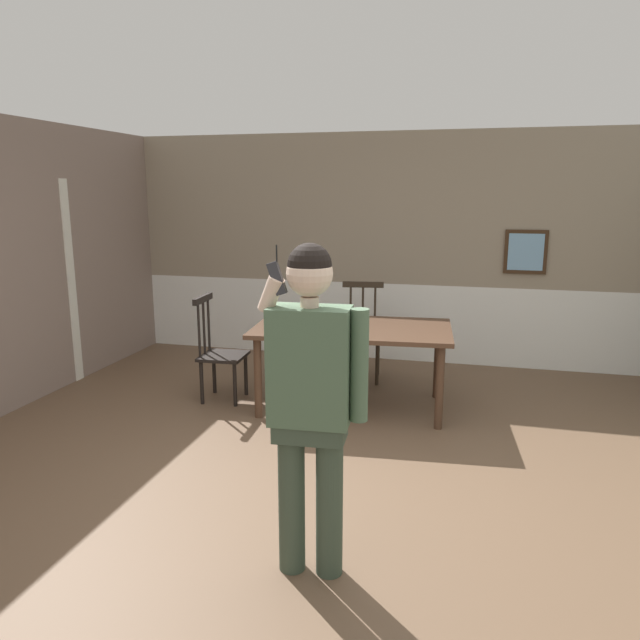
{
  "coord_description": "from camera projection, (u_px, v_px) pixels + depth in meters",
  "views": [
    {
      "loc": [
        0.92,
        -3.52,
        1.98
      ],
      "look_at": [
        0.03,
        -0.03,
        1.2
      ],
      "focal_mm": 33.71,
      "sensor_mm": 36.0,
      "label": 1
    }
  ],
  "objects": [
    {
      "name": "chair_by_doorway",
      "position": [
        219.0,
        352.0,
        5.74
      ],
      "size": [
        0.43,
        0.43,
        1.01
      ],
      "rotation": [
        0.0,
        0.0,
        4.77
      ],
      "color": "black",
      "rests_on": "ground_plane"
    },
    {
      "name": "room_back_partition",
      "position": [
        392.0,
        253.0,
        7.01
      ],
      "size": [
        6.33,
        0.17,
        2.63
      ],
      "color": "gray",
      "rests_on": "ground_plane"
    },
    {
      "name": "ground_plane",
      "position": [
        317.0,
        496.0,
        3.98
      ],
      "size": [
        7.65,
        7.65,
        0.0
      ],
      "primitive_type": "plane",
      "color": "brown"
    },
    {
      "name": "chair_near_window",
      "position": [
        362.0,
        334.0,
        6.38
      ],
      "size": [
        0.49,
        0.49,
        1.03
      ],
      "rotation": [
        0.0,
        0.0,
        3.27
      ],
      "color": "#2D2319",
      "rests_on": "ground_plane"
    },
    {
      "name": "dining_table",
      "position": [
        352.0,
        335.0,
        5.48
      ],
      "size": [
        1.85,
        1.14,
        0.77
      ],
      "rotation": [
        0.0,
        0.0,
        0.08
      ],
      "color": "#4C3323",
      "rests_on": "ground_plane"
    },
    {
      "name": "person_figure",
      "position": [
        311.0,
        390.0,
        2.99
      ],
      "size": [
        0.56,
        0.25,
        1.74
      ],
      "rotation": [
        0.0,
        0.0,
        3.21
      ],
      "color": "#3A493A",
      "rests_on": "ground_plane"
    }
  ]
}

